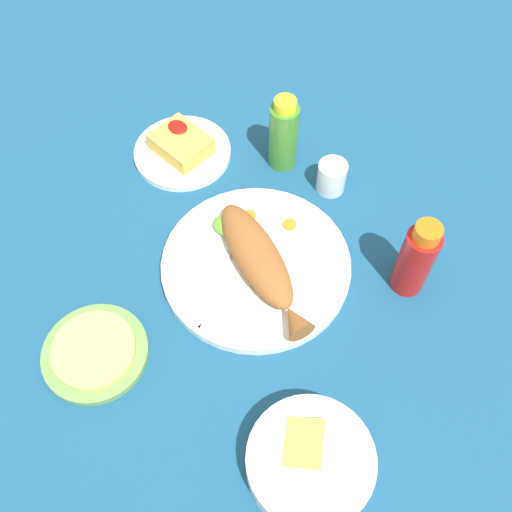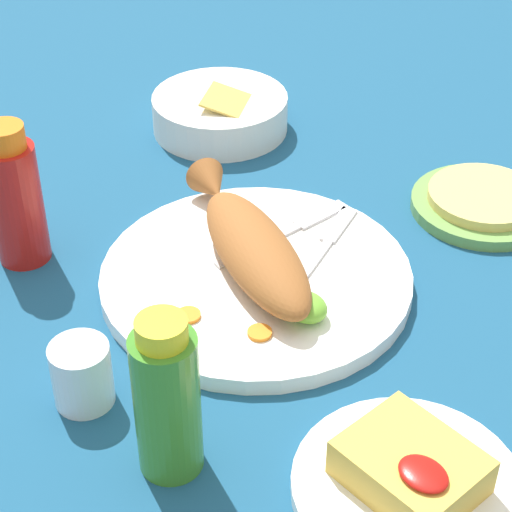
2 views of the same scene
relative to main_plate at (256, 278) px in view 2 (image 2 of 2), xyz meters
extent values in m
plane|color=navy|center=(0.00, 0.00, -0.01)|extent=(4.00, 4.00, 0.00)
cylinder|color=white|center=(0.00, 0.00, 0.00)|extent=(0.33, 0.33, 0.02)
ellipsoid|color=#935628|center=(0.00, 0.00, 0.03)|extent=(0.24, 0.15, 0.05)
cone|color=#935628|center=(-0.13, 0.05, 0.03)|extent=(0.06, 0.06, 0.05)
cube|color=silver|center=(-0.03, 0.03, 0.01)|extent=(0.01, 0.11, 0.00)
cube|color=silver|center=(-0.03, 0.12, 0.01)|extent=(0.02, 0.07, 0.00)
cube|color=silver|center=(0.04, 0.04, 0.01)|extent=(0.05, 0.11, 0.00)
cube|color=silver|center=(0.00, 0.12, 0.01)|extent=(0.04, 0.07, 0.00)
cylinder|color=orange|center=(0.01, -0.10, 0.01)|extent=(0.02, 0.02, 0.00)
cylinder|color=orange|center=(0.08, -0.06, 0.01)|extent=(0.02, 0.02, 0.00)
ellipsoid|color=#6BB233|center=(0.09, -0.01, 0.02)|extent=(0.05, 0.04, 0.02)
cylinder|color=#B21914|center=(-0.21, -0.16, 0.06)|extent=(0.06, 0.06, 0.14)
cylinder|color=orange|center=(-0.21, -0.16, 0.14)|extent=(0.04, 0.04, 0.02)
cylinder|color=#3D8428|center=(0.13, -0.21, 0.06)|extent=(0.05, 0.05, 0.14)
cylinder|color=yellow|center=(0.13, -0.21, 0.14)|extent=(0.04, 0.04, 0.02)
cylinder|color=silver|center=(0.02, -0.23, 0.02)|extent=(0.05, 0.05, 0.06)
cylinder|color=white|center=(0.02, -0.23, 0.01)|extent=(0.04, 0.04, 0.03)
cylinder|color=white|center=(0.29, -0.09, 0.00)|extent=(0.19, 0.19, 0.01)
cube|color=gold|center=(0.29, -0.09, 0.02)|extent=(0.11, 0.09, 0.04)
ellipsoid|color=#AD140F|center=(0.31, -0.10, 0.04)|extent=(0.04, 0.03, 0.01)
cylinder|color=white|center=(-0.28, 0.19, 0.02)|extent=(0.18, 0.18, 0.05)
cylinder|color=olive|center=(-0.28, 0.19, 0.03)|extent=(0.15, 0.15, 0.02)
cube|color=gold|center=(-0.25, 0.19, 0.04)|extent=(0.10, 0.10, 0.02)
cylinder|color=#6B9E4C|center=(0.07, 0.29, 0.00)|extent=(0.17, 0.17, 0.01)
cylinder|color=#E0C666|center=(0.07, 0.29, 0.01)|extent=(0.13, 0.13, 0.01)
camera|label=1|loc=(-0.36, 0.37, 0.84)|focal=40.00mm
camera|label=2|loc=(0.57, -0.51, 0.60)|focal=65.00mm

